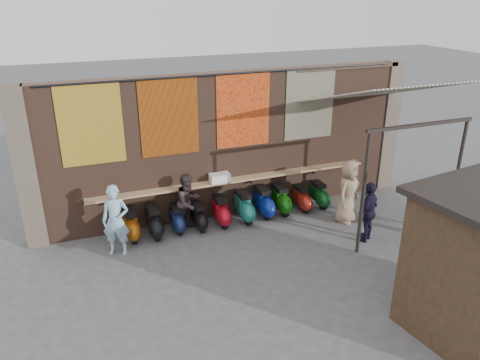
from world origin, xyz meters
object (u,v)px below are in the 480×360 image
(diner_right, at_px, (188,202))
(shopper_navy, at_px, (368,212))
(scooter_stool_6, at_px, (264,202))
(scooter_stool_0, at_px, (131,225))
(shopper_grey, at_px, (452,206))
(shopper_tan, at_px, (348,191))
(scooter_stool_7, at_px, (281,200))
(scooter_stool_8, at_px, (302,198))
(scooter_stool_3, at_px, (199,217))
(scooter_stool_2, at_px, (177,219))
(shelf_box, at_px, (220,178))
(scooter_stool_4, at_px, (221,211))
(scooter_stool_9, at_px, (319,195))
(scooter_stool_1, at_px, (154,222))
(scooter_stool_5, at_px, (244,207))
(diner_left, at_px, (116,220))

(diner_right, xyz_separation_m, shopper_navy, (4.08, -2.17, 0.00))
(scooter_stool_6, xyz_separation_m, diner_right, (-2.17, -0.02, 0.38))
(shopper_navy, bearing_deg, scooter_stool_0, -54.26)
(shopper_grey, bearing_deg, shopper_tan, -21.24)
(scooter_stool_7, relative_size, shopper_tan, 0.47)
(scooter_stool_7, relative_size, scooter_stool_8, 1.14)
(scooter_stool_3, distance_m, scooter_stool_7, 2.45)
(scooter_stool_3, xyz_separation_m, shopper_grey, (5.78, -2.86, 0.60))
(diner_right, bearing_deg, scooter_stool_2, 140.37)
(shelf_box, distance_m, shopper_tan, 3.50)
(scooter_stool_2, relative_size, shopper_navy, 0.46)
(scooter_stool_4, bearing_deg, shopper_tan, -17.83)
(shelf_box, xyz_separation_m, scooter_stool_4, (-0.09, -0.32, -0.85))
(scooter_stool_3, xyz_separation_m, scooter_stool_9, (3.69, 0.06, 0.02))
(scooter_stool_9, bearing_deg, scooter_stool_1, -179.61)
(scooter_stool_3, distance_m, scooter_stool_4, 0.62)
(shelf_box, xyz_separation_m, scooter_stool_2, (-1.30, -0.26, -0.89))
(scooter_stool_1, xyz_separation_m, scooter_stool_4, (1.82, -0.01, -0.01))
(diner_right, bearing_deg, scooter_stool_1, 148.84)
(scooter_stool_2, height_order, scooter_stool_8, scooter_stool_8)
(scooter_stool_2, relative_size, scooter_stool_7, 0.87)
(shelf_box, relative_size, shopper_navy, 0.34)
(scooter_stool_2, distance_m, scooter_stool_5, 1.88)
(scooter_stool_5, xyz_separation_m, scooter_stool_8, (1.81, 0.05, -0.06))
(scooter_stool_4, height_order, shopper_grey, shopper_grey)
(scooter_stool_2, relative_size, scooter_stool_9, 0.95)
(scooter_stool_5, relative_size, scooter_stool_7, 1.03)
(diner_left, xyz_separation_m, shopper_tan, (6.10, -0.54, 0.01))
(shelf_box, bearing_deg, scooter_stool_6, -13.08)
(scooter_stool_4, distance_m, scooter_stool_7, 1.83)
(scooter_stool_9, bearing_deg, shopper_grey, -54.52)
(shelf_box, xyz_separation_m, shopper_grey, (5.06, -3.21, -0.30))
(shelf_box, height_order, shopper_tan, shopper_tan)
(scooter_stool_2, xyz_separation_m, scooter_stool_7, (3.04, -0.00, 0.05))
(scooter_stool_8, height_order, scooter_stool_9, scooter_stool_9)
(scooter_stool_2, height_order, scooter_stool_5, scooter_stool_5)
(shopper_grey, bearing_deg, scooter_stool_9, -31.38)
(diner_right, bearing_deg, scooter_stool_8, -31.98)
(shopper_grey, relative_size, shopper_tan, 1.05)
(scooter_stool_1, distance_m, shopper_tan, 5.24)
(scooter_stool_9, relative_size, shopper_tan, 0.43)
(scooter_stool_2, height_order, scooter_stool_6, scooter_stool_6)
(scooter_stool_7, xyz_separation_m, diner_left, (-4.64, -0.58, 0.49))
(scooter_stool_4, bearing_deg, shopper_navy, -33.92)
(scooter_stool_2, distance_m, scooter_stool_7, 3.04)
(diner_left, height_order, shopper_tan, shopper_tan)
(shelf_box, xyz_separation_m, scooter_stool_9, (2.98, -0.28, -0.88))
(scooter_stool_1, xyz_separation_m, diner_right, (0.93, 0.01, 0.40))
(scooter_stool_8, bearing_deg, shopper_tan, -53.33)
(scooter_stool_8, relative_size, scooter_stool_9, 0.96)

